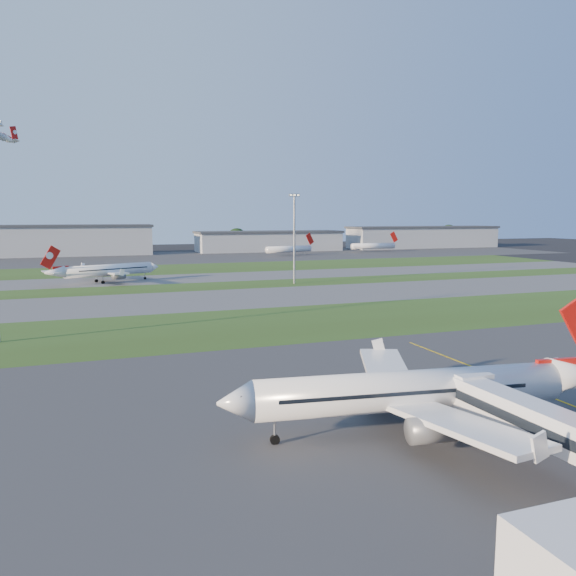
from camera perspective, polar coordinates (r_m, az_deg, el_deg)
name	(u,v)px	position (r m, az deg, el deg)	size (l,w,h in m)	color
ground	(527,409)	(63.27, 23.12, -11.24)	(700.00, 700.00, 0.00)	black
apron_near	(527,409)	(63.27, 23.12, -11.23)	(300.00, 70.00, 0.01)	#333335
grass_strip_a	(324,320)	(105.97, 3.64, -3.29)	(300.00, 34.00, 0.01)	#314717
taxiway_a	(270,297)	(136.46, -1.88, -0.89)	(300.00, 32.00, 0.01)	#515154
grass_strip_b	(243,285)	(160.22, -4.64, 0.32)	(300.00, 18.00, 0.01)	#314717
taxiway_b	(224,277)	(181.41, -6.47, 1.12)	(300.00, 26.00, 0.01)	#515154
grass_strip_c	(204,268)	(213.50, -8.53, 2.01)	(300.00, 40.00, 0.01)	#314717
apron_far	(179,257)	(272.40, -11.02, 3.09)	(400.00, 80.00, 0.01)	#333335
yellow_line	(565,403)	(66.67, 26.32, -10.47)	(0.25, 60.00, 0.02)	gold
airliner_parked	(413,391)	(52.43, 12.59, -10.20)	(35.25, 29.72, 11.03)	white
airliner_taxiing	(108,270)	(173.62, -17.79, 1.73)	(31.08, 26.39, 10.26)	white
mini_jet_near	(289,249)	(278.02, 0.12, 3.99)	(28.07, 9.80, 9.48)	white
mini_jet_far	(373,246)	(310.21, 8.68, 4.25)	(28.62, 3.74, 9.48)	white
light_mast_centre	(294,232)	(161.79, 0.65, 5.67)	(3.20, 0.70, 25.80)	gray
hangar_west	(78,240)	(298.75, -20.55, 4.59)	(71.40, 23.00, 15.20)	#A1A5A9
hangar_east	(269,241)	(314.04, -1.91, 4.80)	(81.60, 23.00, 11.20)	#A1A5A9
hangar_far_east	(423,237)	(357.66, 13.57, 5.07)	(96.90, 23.00, 13.20)	#A1A5A9
tree_mid_west	(129,242)	(310.55, -15.89, 4.53)	(9.90, 9.90, 10.80)	black
tree_mid_east	(237,238)	(323.22, -5.22, 5.05)	(11.55, 11.55, 12.60)	black
tree_east	(356,238)	(348.01, 6.94, 5.08)	(10.45, 10.45, 11.40)	black
tree_far_east	(448,234)	(387.82, 15.99, 5.27)	(12.65, 12.65, 13.80)	black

